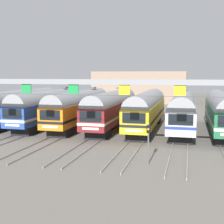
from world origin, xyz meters
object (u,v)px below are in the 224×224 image
(commuter_train_yellow, at_px, (147,108))
(commuter_train_silver, at_px, (183,109))
(commuter_train_stainless, at_px, (20,105))
(commuter_train_maroon, at_px, (112,107))
(commuter_train_orange, at_px, (80,107))
(commuter_train_blue, at_px, (49,106))
(catenary_gantry, at_px, (73,91))
(yard_signal_mast, at_px, (148,137))
(commuter_train_green, at_px, (221,110))

(commuter_train_yellow, relative_size, commuter_train_silver, 1.00)
(commuter_train_stainless, bearing_deg, commuter_train_silver, 0.01)
(commuter_train_maroon, height_order, commuter_train_yellow, commuter_train_maroon)
(commuter_train_stainless, xyz_separation_m, commuter_train_orange, (8.79, 0.00, 0.00))
(commuter_train_stainless, relative_size, commuter_train_silver, 1.00)
(commuter_train_blue, distance_m, catenary_gantry, 16.35)
(commuter_train_orange, xyz_separation_m, yard_signal_mast, (10.99, -15.03, -0.52))
(commuter_train_maroon, height_order, catenary_gantry, catenary_gantry)
(commuter_train_green, bearing_deg, commuter_train_orange, 179.99)
(commuter_train_maroon, relative_size, commuter_train_silver, 1.00)
(catenary_gantry, bearing_deg, yard_signal_mast, -13.04)
(commuter_train_green, height_order, catenary_gantry, catenary_gantry)
(commuter_train_stainless, xyz_separation_m, yard_signal_mast, (19.78, -15.02, -0.52))
(commuter_train_maroon, bearing_deg, yard_signal_mast, -66.31)
(commuter_train_silver, xyz_separation_m, catenary_gantry, (-8.79, -13.50, 2.78))
(commuter_train_silver, height_order, commuter_train_green, commuter_train_silver)
(commuter_train_blue, xyz_separation_m, commuter_train_orange, (4.40, 0.00, 0.00))
(commuter_train_maroon, xyz_separation_m, commuter_train_green, (13.19, -0.00, -0.00))
(commuter_train_orange, bearing_deg, catenary_gantry, -71.96)
(commuter_train_maroon, bearing_deg, catenary_gantry, -90.00)
(commuter_train_yellow, relative_size, catenary_gantry, 0.57)
(commuter_train_yellow, xyz_separation_m, catenary_gantry, (-4.40, -13.49, 2.78))
(catenary_gantry, bearing_deg, commuter_train_silver, 56.92)
(commuter_train_yellow, xyz_separation_m, commuter_train_silver, (4.40, 0.00, 0.00))
(commuter_train_yellow, height_order, catenary_gantry, catenary_gantry)
(commuter_train_orange, height_order, commuter_train_green, commuter_train_orange)
(commuter_train_maroon, xyz_separation_m, commuter_train_silver, (8.79, 0.00, 0.00))
(commuter_train_silver, distance_m, yard_signal_mast, 15.20)
(commuter_train_orange, height_order, commuter_train_yellow, commuter_train_orange)
(commuter_train_stainless, xyz_separation_m, commuter_train_silver, (21.98, 0.00, 0.00))
(commuter_train_blue, height_order, yard_signal_mast, commuter_train_blue)
(commuter_train_stainless, bearing_deg, commuter_train_orange, 0.03)
(commuter_train_orange, bearing_deg, commuter_train_silver, 0.00)
(commuter_train_orange, xyz_separation_m, commuter_train_maroon, (4.40, 0.00, 0.00))
(commuter_train_yellow, xyz_separation_m, yard_signal_mast, (2.20, -15.02, -0.52))
(commuter_train_blue, height_order, commuter_train_yellow, commuter_train_blue)
(commuter_train_maroon, height_order, commuter_train_green, commuter_train_maroon)
(catenary_gantry, bearing_deg, commuter_train_orange, 108.04)
(commuter_train_silver, bearing_deg, commuter_train_blue, 180.00)
(commuter_train_blue, bearing_deg, commuter_train_maroon, 0.00)
(commuter_train_blue, xyz_separation_m, commuter_train_green, (21.98, -0.00, -0.00))
(commuter_train_stainless, xyz_separation_m, catenary_gantry, (13.19, -13.49, 2.78))
(commuter_train_yellow, bearing_deg, commuter_train_green, 0.00)
(commuter_train_orange, distance_m, yard_signal_mast, 18.62)
(commuter_train_silver, bearing_deg, commuter_train_green, -0.06)
(commuter_train_maroon, bearing_deg, commuter_train_silver, 0.00)
(commuter_train_stainless, bearing_deg, catenary_gantry, -45.66)
(yard_signal_mast, bearing_deg, commuter_train_maroon, 113.69)
(commuter_train_green, bearing_deg, commuter_train_maroon, 179.98)
(commuter_train_stainless, distance_m, commuter_train_blue, 4.40)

